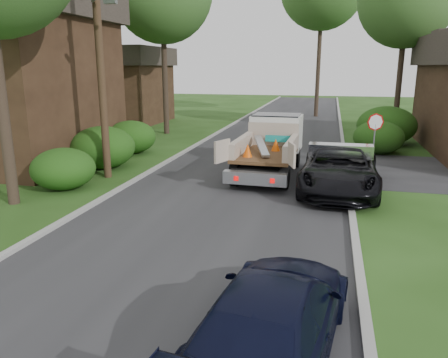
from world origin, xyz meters
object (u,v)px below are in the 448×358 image
utility_pole (99,46)px  navy_suv (273,315)px  house_left_far (118,84)px  stop_sign (375,130)px  flatbed_truck (272,141)px  black_pickup (340,169)px

utility_pole → navy_suv: utility_pole is taller
utility_pole → house_left_far: (-8.02, 17.02, -2.12)m
house_left_far → navy_suv: (16.10, -26.84, -2.36)m
stop_sign → flatbed_truck: stop_sign is taller
house_left_far → flatbed_truck: house_left_far is taller
house_left_far → flatbed_truck: 20.24m
stop_sign → navy_suv: bearing=-100.6°
house_left_far → navy_suv: 31.39m
house_left_far → flatbed_truck: size_ratio=1.22×
stop_sign → utility_pole: 11.91m
black_pickup → flatbed_truck: bearing=137.9°
flatbed_truck → navy_suv: flatbed_truck is taller
stop_sign → flatbed_truck: bearing=-165.5°
house_left_far → stop_sign: bearing=-34.8°
black_pickup → stop_sign: bearing=71.0°
navy_suv → flatbed_truck: bearing=-75.0°
utility_pole → flatbed_truck: (6.38, 2.90, -3.91)m
utility_pole → black_pickup: utility_pole is taller
utility_pole → navy_suv: bearing=-50.6°
stop_sign → navy_suv: stop_sign is taller
utility_pole → flatbed_truck: 8.03m
house_left_far → flatbed_truck: (14.40, -14.11, -1.78)m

